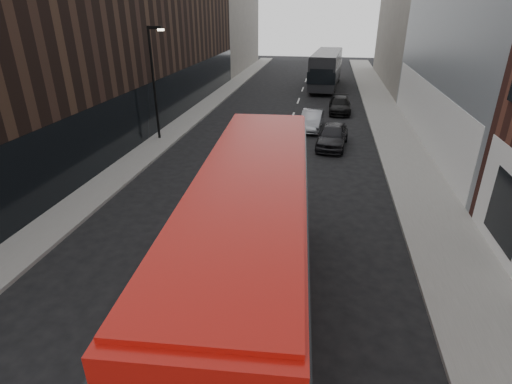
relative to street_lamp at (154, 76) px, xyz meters
The scene contains 11 objects.
ground 20.22m from the street_lamp, 65.46° to the right, with size 140.00×140.00×0.00m, color black.
sidewalk_right 17.69m from the street_lamp, 24.00° to the left, with size 3.00×80.00×0.15m, color slate.
sidewalk_left 8.12m from the street_lamp, 88.20° to the left, with size 2.00×80.00×0.15m, color slate.
building_left_mid 12.76m from the street_lamp, 105.29° to the left, with size 5.00×24.00×14.00m, color black.
building_left_far 34.24m from the street_lamp, 95.51° to the left, with size 5.00×20.00×13.00m, color #69635C.
street_lamp is the anchor object (origin of this frame).
red_bus 18.35m from the street_lamp, 59.76° to the right, with size 3.48×11.65×4.64m.
grey_bus 24.13m from the street_lamp, 63.83° to the left, with size 3.58×11.89×3.79m.
car_a 11.93m from the street_lamp, ahead, with size 1.75×4.36×1.49m, color black.
car_b 11.38m from the street_lamp, 23.89° to the left, with size 1.44×4.13×1.36m, color gray.
car_c 16.00m from the street_lamp, 39.67° to the left, with size 1.77×4.35×1.26m, color black.
Camera 1 is at (2.61, -6.48, 8.18)m, focal length 28.00 mm.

